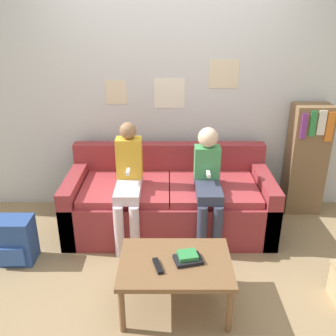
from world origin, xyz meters
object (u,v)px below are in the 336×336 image
object	(u,v)px
backpack	(14,241)
bookshelf	(304,159)
person_right	(206,180)
tv_remote	(156,266)
couch	(168,202)
person_left	(127,179)
coffee_table	(174,266)

from	to	relation	value
backpack	bookshelf	bearing A→B (deg)	18.40
person_right	tv_remote	distance (m)	1.11
bookshelf	couch	bearing A→B (deg)	-166.25
couch	person_right	distance (m)	0.54
couch	person_left	bearing A→B (deg)	-151.84
coffee_table	bookshelf	world-z (taller)	bookshelf
person_right	backpack	bearing A→B (deg)	-167.67
person_right	bookshelf	bearing A→B (deg)	26.99
person_right	backpack	size ratio (longest dim) A/B	2.58
person_left	backpack	distance (m)	1.13
backpack	couch	bearing A→B (deg)	23.13
tv_remote	bookshelf	xyz separation A→B (m)	(1.55, 1.55, 0.20)
coffee_table	person_right	world-z (taller)	person_right
coffee_table	tv_remote	xyz separation A→B (m)	(-0.13, -0.07, 0.06)
person_right	tv_remote	size ratio (longest dim) A/B	6.23
couch	coffee_table	distance (m)	1.13
person_left	backpack	xyz separation A→B (m)	(-0.98, -0.38, -0.42)
coffee_table	bookshelf	xyz separation A→B (m)	(1.43, 1.49, 0.25)
couch	person_right	xyz separation A→B (m)	(0.36, -0.21, 0.34)
couch	backpack	xyz separation A→B (m)	(-1.36, -0.58, -0.08)
backpack	tv_remote	bearing A→B (deg)	-25.67
couch	tv_remote	world-z (taller)	couch
bookshelf	person_left	bearing A→B (deg)	-163.04
person_right	bookshelf	size ratio (longest dim) A/B	0.91
person_right	tv_remote	world-z (taller)	person_right
coffee_table	person_right	xyz separation A→B (m)	(0.32, 0.92, 0.27)
coffee_table	tv_remote	world-z (taller)	tv_remote
person_left	tv_remote	distance (m)	1.06
person_left	bookshelf	xyz separation A→B (m)	(1.85, 0.56, -0.03)
tv_remote	backpack	world-z (taller)	backpack
coffee_table	person_left	bearing A→B (deg)	114.56
couch	coffee_table	xyz separation A→B (m)	(0.04, -1.13, 0.07)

